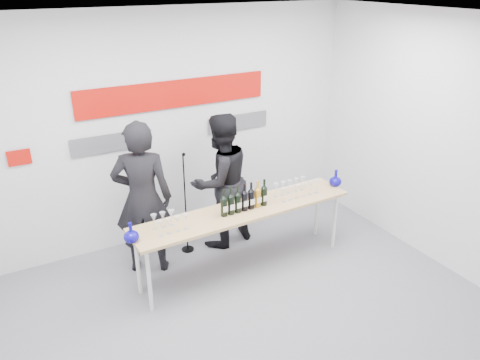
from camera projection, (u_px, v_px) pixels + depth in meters
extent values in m
plane|color=slate|center=(253.00, 309.00, 5.08)|extent=(5.00, 5.00, 0.00)
cube|color=silver|center=(176.00, 128.00, 6.07)|extent=(5.00, 0.04, 3.00)
cube|color=#BF1008|center=(175.00, 94.00, 5.87)|extent=(2.50, 0.02, 0.35)
cube|color=#59595E|center=(108.00, 143.00, 5.67)|extent=(0.90, 0.02, 0.22)
cube|color=#59595E|center=(238.00, 122.00, 6.47)|extent=(0.90, 0.02, 0.22)
cube|color=#BF1008|center=(19.00, 158.00, 5.23)|extent=(0.25, 0.02, 0.18)
cube|color=tan|center=(244.00, 210.00, 5.47)|extent=(2.73, 0.62, 0.04)
cylinder|color=silver|center=(149.00, 280.00, 4.90)|extent=(0.05, 0.05, 0.78)
cylinder|color=silver|center=(335.00, 221.00, 6.08)|extent=(0.05, 0.05, 0.78)
cylinder|color=silver|center=(138.00, 264.00, 5.19)|extent=(0.05, 0.05, 0.78)
cylinder|color=silver|center=(317.00, 210.00, 6.36)|extent=(0.05, 0.05, 0.78)
imported|color=black|center=(143.00, 199.00, 5.42)|extent=(0.81, 0.70, 1.89)
imported|color=black|center=(221.00, 181.00, 6.00)|extent=(0.99, 0.84, 1.78)
cylinder|color=black|center=(188.00, 249.00, 6.16)|extent=(0.16, 0.16, 0.02)
cylinder|color=black|center=(185.00, 205.00, 5.89)|extent=(0.02, 0.02, 1.34)
sphere|color=black|center=(184.00, 154.00, 5.59)|extent=(0.04, 0.04, 0.04)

